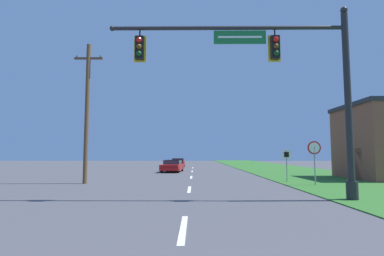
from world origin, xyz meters
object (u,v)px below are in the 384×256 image
(stop_sign, at_px, (314,153))
(route_sign_post, at_px, (286,158))
(utility_pole_near, at_px, (87,110))
(car_ahead, at_px, (172,166))
(signal_mast, at_px, (287,80))
(far_car, at_px, (178,163))

(stop_sign, xyz_separation_m, route_sign_post, (-0.95, 2.16, -0.34))
(route_sign_post, bearing_deg, utility_pole_near, -175.27)
(route_sign_post, distance_m, utility_pole_near, 13.05)
(utility_pole_near, bearing_deg, car_ahead, 69.81)
(signal_mast, height_order, stop_sign, signal_mast)
(far_car, xyz_separation_m, route_sign_post, (8.30, -22.86, 0.92))
(far_car, bearing_deg, route_sign_post, -70.04)
(signal_mast, distance_m, car_ahead, 20.07)
(signal_mast, height_order, car_ahead, signal_mast)
(stop_sign, bearing_deg, car_ahead, 124.67)
(signal_mast, height_order, utility_pole_near, utility_pole_near)
(car_ahead, bearing_deg, far_car, 90.50)
(far_car, relative_size, route_sign_post, 2.12)
(stop_sign, distance_m, utility_pole_near, 13.91)
(car_ahead, xyz_separation_m, far_car, (-0.10, 11.79, -0.00))
(route_sign_post, xyz_separation_m, utility_pole_near, (-12.66, -1.05, 3.00))
(car_ahead, height_order, stop_sign, stop_sign)
(signal_mast, xyz_separation_m, car_ahead, (-6.00, 18.70, -4.16))
(stop_sign, height_order, utility_pole_near, utility_pole_near)
(signal_mast, bearing_deg, far_car, 101.31)
(signal_mast, height_order, far_car, signal_mast)
(utility_pole_near, bearing_deg, route_sign_post, 4.73)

